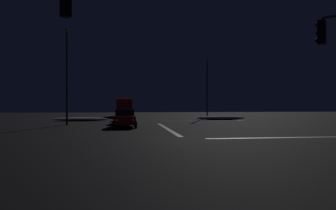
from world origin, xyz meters
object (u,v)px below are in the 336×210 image
object	(u,v)px
sedan_orange	(125,116)
streetlamp_left_near	(67,69)
sedan_red	(125,118)
box_truck	(125,106)
sedan_silver	(126,114)
traffic_signal_sw	(5,23)
streetlamp_right_far	(207,83)
sedan_gray	(126,113)

from	to	relation	value
sedan_orange	streetlamp_left_near	size ratio (longest dim) A/B	0.46
sedan_red	box_truck	size ratio (longest dim) A/B	0.52
sedan_silver	streetlamp_left_near	size ratio (longest dim) A/B	0.46
sedan_orange	traffic_signal_sw	world-z (taller)	traffic_signal_sw
sedan_red	sedan_silver	bearing A→B (deg)	89.72
sedan_silver	box_truck	bearing A→B (deg)	90.91
sedan_orange	streetlamp_right_far	distance (m)	19.25
sedan_red	streetlamp_right_far	world-z (taller)	streetlamp_right_far
sedan_silver	sedan_gray	distance (m)	6.67
sedan_silver	box_truck	xyz separation A→B (m)	(-0.22, 13.79, 0.91)
sedan_red	sedan_silver	xyz separation A→B (m)	(0.05, 10.98, 0.00)
sedan_red	sedan_silver	world-z (taller)	same
sedan_orange	streetlamp_right_far	bearing A→B (deg)	48.52
sedan_orange	streetlamp_left_near	world-z (taller)	streetlamp_left_near
sedan_silver	box_truck	size ratio (longest dim) A/B	0.52
traffic_signal_sw	streetlamp_left_near	distance (m)	20.75
streetlamp_right_far	streetlamp_left_near	distance (m)	24.06
sedan_silver	sedan_gray	bearing A→B (deg)	89.80
sedan_orange	sedan_gray	distance (m)	12.29
sedan_gray	box_truck	distance (m)	7.18
sedan_gray	traffic_signal_sw	world-z (taller)	traffic_signal_sw
box_truck	streetlamp_left_near	bearing A→B (deg)	-104.11
traffic_signal_sw	streetlamp_right_far	size ratio (longest dim) A/B	0.75
sedan_red	streetlamp_left_near	distance (m)	7.94
streetlamp_right_far	sedan_silver	bearing A→B (deg)	-145.76
sedan_orange	sedan_gray	world-z (taller)	same
streetlamp_left_near	sedan_red	bearing A→B (deg)	-31.60
streetlamp_right_far	sedan_gray	bearing A→B (deg)	-171.93
streetlamp_right_far	streetlamp_left_near	world-z (taller)	streetlamp_left_near
sedan_orange	streetlamp_left_near	xyz separation A→B (m)	(-5.55, -1.96, 4.56)
sedan_red	box_truck	bearing A→B (deg)	90.38
sedan_red	streetlamp_left_near	bearing A→B (deg)	148.40
streetlamp_left_near	box_truck	bearing A→B (deg)	75.89
sedan_red	traffic_signal_sw	size ratio (longest dim) A/B	0.64
traffic_signal_sw	streetlamp_left_near	bearing A→B (deg)	94.99
sedan_silver	traffic_signal_sw	size ratio (longest dim) A/B	0.64
sedan_orange	traffic_signal_sw	size ratio (longest dim) A/B	0.64
sedan_silver	sedan_gray	world-z (taller)	same
sedan_red	sedan_gray	distance (m)	17.65
sedan_red	sedan_orange	xyz separation A→B (m)	(0.02, 5.36, 0.00)
sedan_orange	traffic_signal_sw	bearing A→B (deg)	-99.41
traffic_signal_sw	box_truck	bearing A→B (deg)	85.15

